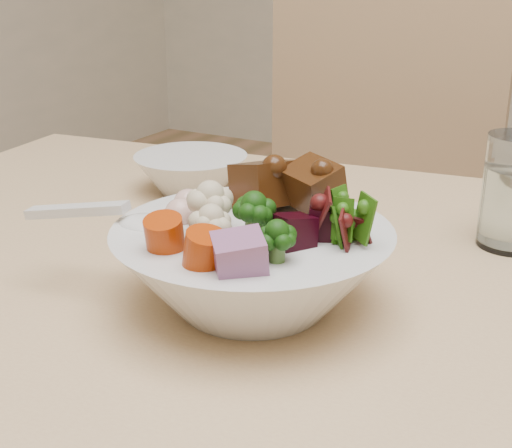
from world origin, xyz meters
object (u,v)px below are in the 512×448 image
dining_table (462,385)px  side_bowl (191,173)px  chair_far (357,216)px  food_bowl (255,262)px

dining_table → side_bowl: 0.44m
chair_far → food_bowl: chair_far is taller
chair_far → side_bowl: 0.45m
dining_table → food_bowl: (-0.17, -0.07, 0.11)m
dining_table → food_bowl: food_bowl is taller
food_bowl → side_bowl: food_bowl is taller
dining_table → chair_far: 0.66m
side_bowl → chair_far: bearing=80.0°
chair_far → food_bowl: (0.15, -0.64, 0.19)m
food_bowl → chair_far: bearing=103.5°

